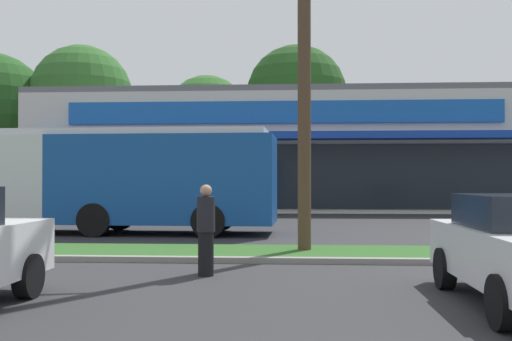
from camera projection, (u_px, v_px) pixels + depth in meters
grass_median at (129, 252)px, 13.45m from camera, size 56.00×2.20×0.12m
curb_lip at (113, 259)px, 12.23m from camera, size 56.00×0.24×0.12m
storefront_building at (284, 154)px, 36.20m from camera, size 26.97×15.23×6.45m
tree_left at (82, 95)px, 43.17m from camera, size 7.29×7.29×11.49m
tree_mid_left at (207, 118)px, 46.28m from camera, size 6.65×6.65×9.83m
tree_mid at (296, 96)px, 46.22m from camera, size 7.86×7.86×12.18m
city_bus at (79, 177)px, 18.77m from camera, size 12.57×2.97×3.25m
pedestrian_by_pole at (206, 230)px, 10.46m from camera, size 0.33×0.33×1.62m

